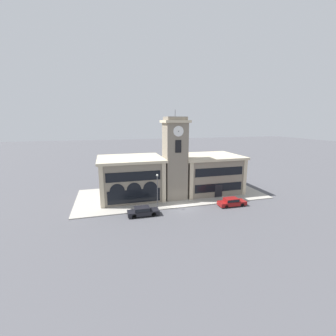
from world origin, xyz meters
TOP-DOWN VIEW (x-y plane):
  - ground_plane at (0.00, 0.00)m, footprint 300.00×300.00m
  - sidewalk_kerb at (0.00, 7.42)m, footprint 36.19×14.83m
  - clock_tower at (0.00, 5.08)m, footprint 4.58×4.58m
  - town_hall_left_wing at (-7.88, 7.95)m, footprint 11.99×10.39m
  - town_hall_right_wing at (8.17, 7.96)m, footprint 12.56×10.39m
  - parked_car_near at (-7.15, -1.33)m, footprint 4.87×1.81m
  - parked_car_mid at (8.36, -1.33)m, footprint 4.87×1.85m
  - street_lamp at (-4.34, 0.66)m, footprint 0.36×0.36m

SIDE VIEW (x-z plane):
  - ground_plane at x=0.00m, z-range 0.00..0.00m
  - sidewalk_kerb at x=0.00m, z-range 0.00..0.15m
  - parked_car_mid at x=8.36m, z-range 0.03..1.43m
  - parked_car_near at x=-7.15m, z-range 0.04..1.43m
  - town_hall_right_wing at x=8.17m, z-range 0.03..7.58m
  - town_hall_left_wing at x=-7.88m, z-range 0.02..7.78m
  - street_lamp at x=-4.34m, z-range 1.05..6.89m
  - clock_tower at x=0.00m, z-range -0.55..15.85m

